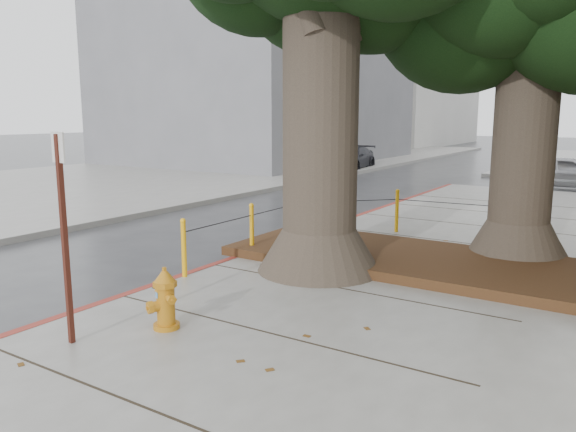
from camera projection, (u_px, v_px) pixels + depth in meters
name	position (u px, v px, depth m)	size (l,w,h in m)	color
ground	(232.00, 335.00, 6.94)	(140.00, 140.00, 0.00)	#28282B
sidewalk_opposite	(114.00, 180.00, 22.66)	(14.00, 60.00, 0.15)	slate
curb_red	(231.00, 262.00, 10.06)	(0.14, 26.00, 0.16)	maroon
planter_bed	(414.00, 260.00, 9.64)	(6.40, 2.60, 0.16)	black
building_far_grey	(264.00, 56.00, 32.06)	(12.00, 16.00, 12.00)	slate
building_far_white	(390.00, 62.00, 51.88)	(12.00, 18.00, 15.00)	silver
bollard_ring	(337.00, 220.00, 10.90)	(3.79, 5.39, 0.95)	#F7AA0D
fire_hydrant	(165.00, 299.00, 6.69)	(0.42, 0.42, 0.76)	#C57814
signpost	(64.00, 227.00, 6.10)	(0.23, 0.06, 2.36)	#471911
car_silver	(567.00, 172.00, 20.53)	(1.43, 3.55, 1.21)	#ACACB2
car_dark	(350.00, 158.00, 27.51)	(1.62, 4.00, 1.16)	black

